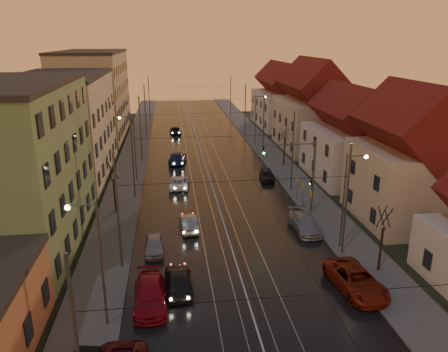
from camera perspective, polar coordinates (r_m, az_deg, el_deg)
name	(u,v)px	position (r m, az deg, el deg)	size (l,w,h in m)	color
ground	(259,335)	(26.99, 4.55, -20.04)	(160.00, 160.00, 0.00)	black
road	(203,157)	(63.22, -2.77, 2.52)	(16.00, 120.00, 0.04)	black
sidewalk_left	(133,159)	(63.25, -11.84, 2.22)	(4.00, 120.00, 0.15)	#4C4C4C
sidewalk_right	(271,154)	(64.72, 6.10, 2.85)	(4.00, 120.00, 0.15)	#4C4C4C
tram_rail_0	(188,157)	(63.08, -4.76, 2.48)	(0.06, 120.00, 0.03)	gray
tram_rail_1	(198,157)	(63.16, -3.47, 2.53)	(0.06, 120.00, 0.03)	gray
tram_rail_2	(208,156)	(63.27, -2.07, 2.57)	(0.06, 120.00, 0.03)	gray
tram_rail_3	(218,156)	(63.41, -0.79, 2.62)	(0.06, 120.00, 0.03)	gray
apartment_left_1	(7,170)	(38.45, -26.44, 0.71)	(10.00, 18.00, 13.00)	#637E50
apartment_left_2	(64,127)	(57.30, -20.17, 6.02)	(10.00, 20.00, 12.00)	tan
apartment_left_3	(94,95)	(80.45, -16.65, 10.14)	(10.00, 24.00, 14.00)	tan
house_right_1	(410,164)	(43.33, 23.07, 1.45)	(8.67, 10.20, 10.80)	#BBAB8F
house_right_2	(351,141)	(54.75, 16.31, 4.43)	(9.18, 12.24, 9.20)	#B9B6AB
house_right_3	(312,111)	(68.28, 11.47, 8.29)	(9.18, 14.28, 11.50)	#BBAB8F
house_right_4	(282,100)	(85.45, 7.61, 9.79)	(9.18, 16.32, 10.00)	#B9B6AB
catenary_pole_l_1	(118,212)	(32.40, -13.71, -4.58)	(0.16, 0.16, 9.00)	#595B60
catenary_pole_r_1	(346,201)	(34.81, 15.70, -3.18)	(0.16, 0.16, 9.00)	#595B60
catenary_pole_l_2	(133,158)	(46.59, -11.85, 2.36)	(0.16, 0.16, 9.00)	#595B60
catenary_pole_r_2	(293,152)	(48.29, 8.95, 3.06)	(0.16, 0.16, 9.00)	#595B60
catenary_pole_l_3	(140,129)	(61.17, -10.85, 6.02)	(0.16, 0.16, 9.00)	#595B60
catenary_pole_r_3	(264,126)	(62.47, 5.18, 6.51)	(0.16, 0.16, 9.00)	#595B60
catenary_pole_l_4	(145,112)	(75.91, -10.24, 8.27)	(0.16, 0.16, 9.00)	#595B60
catenary_pole_r_4	(245,110)	(76.97, 2.79, 8.65)	(0.16, 0.16, 9.00)	#595B60
catenary_pole_l_5	(149,98)	(93.71, -9.75, 10.03)	(0.16, 0.16, 9.00)	#595B60
catenary_pole_r_5	(231,96)	(94.57, 0.88, 10.35)	(0.16, 0.16, 9.00)	#595B60
street_lamp_0	(95,253)	(26.00, -16.48, -9.61)	(1.75, 0.32, 8.00)	#595B60
street_lamp_1	(348,192)	(35.73, 15.89, -1.99)	(1.75, 0.32, 8.00)	#595B60
street_lamp_2	(132,141)	(52.35, -11.96, 4.45)	(1.75, 0.32, 8.00)	#595B60
street_lamp_3	(257,115)	(69.24, 4.37, 7.94)	(1.75, 0.32, 8.00)	#595B60
traffic_light_mast	(304,167)	(42.56, 10.37, 1.14)	(5.30, 0.32, 7.20)	#595B60
bare_tree_0	(114,189)	(43.54, -14.14, -1.66)	(1.09, 1.09, 5.11)	black
bare_tree_1	(382,241)	(33.75, 19.90, -7.98)	(1.09, 1.09, 5.11)	black
bare_tree_2	(284,148)	(58.59, 7.89, 3.65)	(1.09, 1.09, 5.11)	black
driving_car_0	(179,280)	(30.66, -5.96, -13.30)	(1.80, 4.46, 1.52)	black
driving_car_1	(189,223)	(39.33, -4.62, -6.12)	(1.42, 4.06, 1.34)	gray
driving_car_2	(179,182)	(50.39, -5.88, -0.78)	(2.11, 4.58, 1.27)	white
driving_car_3	(178,158)	(60.21, -6.09, 2.41)	(2.16, 5.32, 1.54)	navy
driving_car_4	(175,130)	(78.64, -6.37, 5.97)	(1.72, 4.28, 1.46)	black
parked_left_2	(150,294)	(29.39, -9.65, -15.01)	(2.08, 5.11, 1.48)	maroon
parked_left_3	(154,245)	(35.80, -9.13, -8.84)	(1.53, 3.81, 1.30)	#A4A5AA
parked_right_0	(356,280)	(31.70, 16.83, -12.86)	(2.60, 5.64, 1.57)	maroon
parked_right_1	(305,223)	(39.70, 10.48, -6.05)	(2.04, 5.01, 1.45)	#9C9CA1
parked_right_2	(267,175)	(52.87, 5.62, 0.16)	(1.61, 4.00, 1.36)	black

